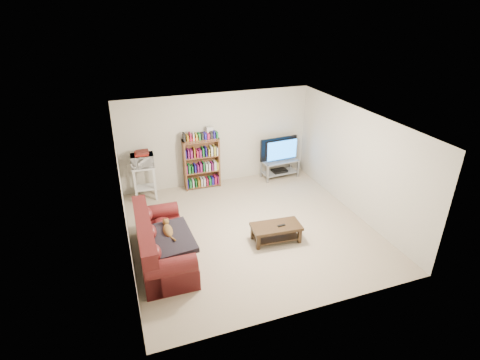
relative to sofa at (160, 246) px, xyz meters
name	(u,v)px	position (x,y,z in m)	size (l,w,h in m)	color
floor	(251,229)	(1.98, 0.43, -0.32)	(5.00, 5.00, 0.00)	#BDAA8C
ceiling	(252,121)	(1.98, 0.43, 2.08)	(5.00, 5.00, 0.00)	white
wall_back	(217,139)	(1.98, 2.93, 0.88)	(5.00, 5.00, 0.00)	beige
wall_front	(313,249)	(1.98, -2.07, 0.88)	(5.00, 5.00, 0.00)	beige
wall_left	(123,198)	(-0.52, 0.43, 0.88)	(5.00, 5.00, 0.00)	beige
wall_right	(356,162)	(4.48, 0.43, 0.88)	(5.00, 5.00, 0.00)	beige
sofa	(160,246)	(0.00, 0.00, 0.00)	(0.94, 2.11, 0.90)	#591617
blanket	(170,239)	(0.18, -0.15, 0.21)	(0.81, 1.05, 0.10)	black
cat	(168,231)	(0.18, 0.04, 0.27)	(0.23, 0.57, 0.17)	brown
coffee_table	(276,230)	(2.31, -0.14, -0.06)	(1.03, 0.58, 0.36)	black
remote	(281,225)	(2.40, -0.20, 0.06)	(0.16, 0.05, 0.02)	black
tv_stand	(280,166)	(3.66, 2.61, 0.02)	(1.03, 0.52, 0.50)	#999EA3
television	(281,150)	(3.66, 2.61, 0.49)	(1.08, 0.14, 0.62)	black
dvd_player	(279,171)	(3.66, 2.61, -0.13)	(0.40, 0.28, 0.06)	black
bookshelf	(202,163)	(1.51, 2.73, 0.37)	(0.92, 0.30, 1.33)	brown
shelf_clutter	(204,134)	(1.61, 2.75, 1.12)	(0.68, 0.21, 0.28)	silver
microwave_stand	(144,178)	(0.04, 2.58, 0.24)	(0.56, 0.43, 0.87)	silver
microwave	(142,160)	(0.04, 2.58, 0.70)	(0.53, 0.36, 0.30)	silver
game_boxes	(141,154)	(0.04, 2.58, 0.87)	(0.32, 0.28, 0.05)	maroon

